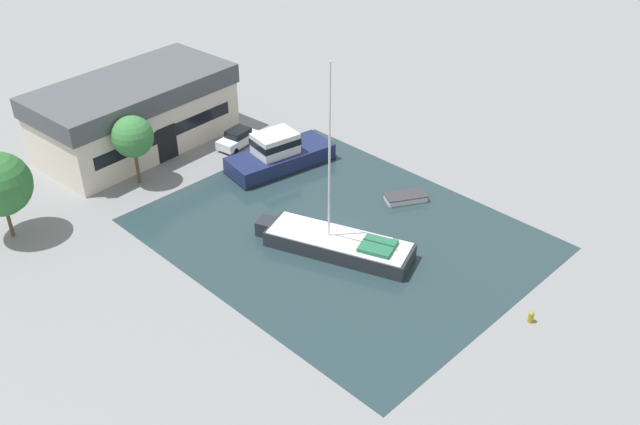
# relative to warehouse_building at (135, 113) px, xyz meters

# --- Properties ---
(ground_plane) EXTENTS (440.00, 440.00, 0.00)m
(ground_plane) POSITION_rel_warehouse_building_xyz_m (2.66, -23.97, -3.35)
(ground_plane) COLOR gray
(water_canal) EXTENTS (23.17, 28.88, 0.01)m
(water_canal) POSITION_rel_warehouse_building_xyz_m (2.66, -23.97, -3.35)
(water_canal) COLOR #23383D
(water_canal) RESTS_ON ground
(warehouse_building) EXTENTS (19.14, 10.41, 6.63)m
(warehouse_building) POSITION_rel_warehouse_building_xyz_m (0.00, 0.00, 0.00)
(warehouse_building) COLOR beige
(warehouse_building) RESTS_ON ground
(quay_tree_near_building) EXTENTS (3.57, 3.57, 6.28)m
(quay_tree_near_building) POSITION_rel_warehouse_building_xyz_m (-3.96, -6.05, 1.13)
(quay_tree_near_building) COLOR brown
(quay_tree_near_building) RESTS_ON ground
(parked_car) EXTENTS (4.44, 2.56, 1.69)m
(parked_car) POSITION_rel_warehouse_building_xyz_m (6.52, -6.88, -2.51)
(parked_car) COLOR silver
(parked_car) RESTS_ON ground
(sailboat_moored) EXTENTS (7.09, 12.41, 15.01)m
(sailboat_moored) POSITION_rel_warehouse_building_xyz_m (0.84, -25.42, -2.63)
(sailboat_moored) COLOR #23282D
(sailboat_moored) RESTS_ON water_canal
(motor_cruiser) EXTENTS (10.29, 5.45, 3.43)m
(motor_cruiser) POSITION_rel_warehouse_building_xyz_m (6.60, -12.66, -2.12)
(motor_cruiser) COLOR #19234C
(motor_cruiser) RESTS_ON water_canal
(small_dinghy) EXTENTS (3.86, 3.19, 0.58)m
(small_dinghy) POSITION_rel_warehouse_building_xyz_m (10.18, -24.51, -3.06)
(small_dinghy) COLOR silver
(small_dinghy) RESTS_ON water_canal
(mooring_bollard) EXTENTS (0.40, 0.40, 0.88)m
(mooring_bollard) POSITION_rel_warehouse_building_xyz_m (4.14, -40.02, -2.89)
(mooring_bollard) COLOR olive
(mooring_bollard) RESTS_ON ground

